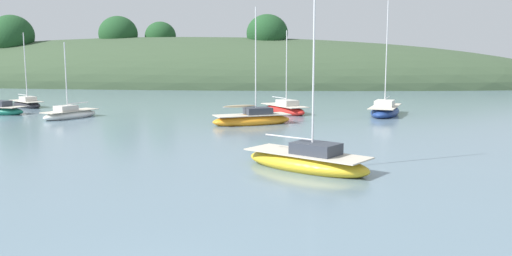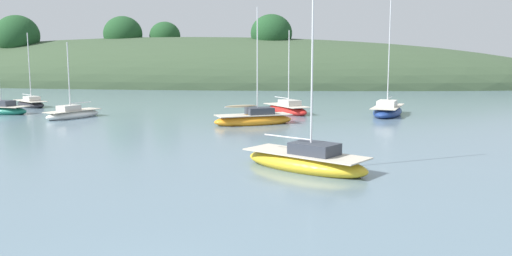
% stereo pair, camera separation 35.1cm
% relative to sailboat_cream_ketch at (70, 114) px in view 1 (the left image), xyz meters
% --- Properties ---
extents(far_shoreline_hill, '(150.00, 36.00, 22.63)m').
position_rel_sailboat_cream_ketch_xyz_m(far_shoreline_hill, '(-7.00, 56.41, -0.17)').
color(far_shoreline_hill, '#384C33').
rests_on(far_shoreline_hill, ground).
extents(sailboat_cream_ketch, '(3.88, 5.81, 6.85)m').
position_rel_sailboat_cream_ketch_xyz_m(sailboat_cream_ketch, '(0.00, 0.00, 0.00)').
color(sailboat_cream_ketch, white).
rests_on(sailboat_cream_ketch, ground).
extents(sailboat_white_near, '(5.46, 6.52, 8.09)m').
position_rel_sailboat_cream_ketch_xyz_m(sailboat_white_near, '(18.58, 6.54, 0.04)').
color(sailboat_white_near, red).
rests_on(sailboat_white_near, ground).
extents(sailboat_blue_center, '(4.11, 7.51, 10.67)m').
position_rel_sailboat_cream_ketch_xyz_m(sailboat_blue_center, '(27.95, 5.93, 0.08)').
color(sailboat_blue_center, navy).
rests_on(sailboat_blue_center, ground).
extents(sailboat_navy_dinghy, '(6.86, 5.41, 9.88)m').
position_rel_sailboat_cream_ketch_xyz_m(sailboat_navy_dinghy, '(21.52, -18.40, 0.06)').
color(sailboat_navy_dinghy, gold).
rests_on(sailboat_navy_dinghy, ground).
extents(sailboat_yellow_far, '(5.58, 4.84, 8.14)m').
position_rel_sailboat_cream_ketch_xyz_m(sailboat_yellow_far, '(-9.61, 9.05, 0.01)').
color(sailboat_yellow_far, '#232328').
rests_on(sailboat_yellow_far, ground).
extents(sailboat_orange_cutter, '(6.83, 5.10, 9.50)m').
position_rel_sailboat_cream_ketch_xyz_m(sailboat_orange_cutter, '(16.62, -2.09, 0.06)').
color(sailboat_orange_cutter, orange).
rests_on(sailboat_orange_cutter, ground).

